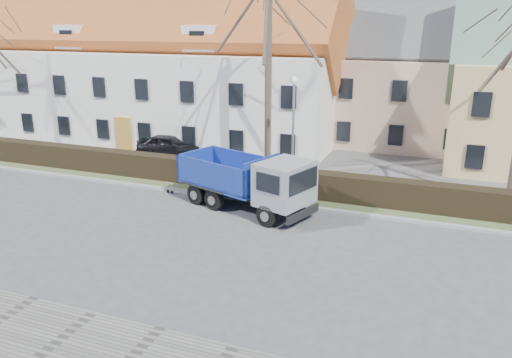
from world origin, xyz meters
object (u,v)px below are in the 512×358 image
at_px(cart_frame, 167,187).
at_px(dump_truck, 241,180).
at_px(streetlight, 293,134).
at_px(parked_car_a, 169,145).

bearing_deg(cart_frame, dump_truck, -8.08).
xyz_separation_m(streetlight, cart_frame, (-5.69, -2.72, -2.57)).
bearing_deg(dump_truck, cart_frame, -169.09).
distance_m(cart_frame, parked_car_a, 7.27).
height_order(dump_truck, streetlight, streetlight).
distance_m(dump_truck, cart_frame, 4.45).
relative_size(dump_truck, cart_frame, 9.70).
xyz_separation_m(streetlight, parked_car_a, (-9.24, 3.61, -2.19)).
distance_m(streetlight, parked_car_a, 10.16).
bearing_deg(streetlight, parked_car_a, 158.68).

